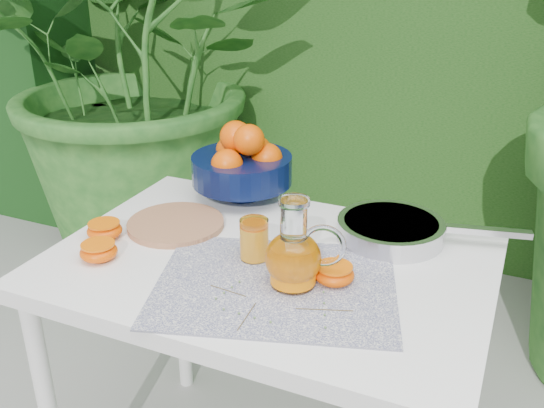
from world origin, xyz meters
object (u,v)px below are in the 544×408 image
at_px(cutting_board, 176,224).
at_px(saute_pan, 392,229).
at_px(fruit_bowl, 243,163).
at_px(white_table, 269,289).
at_px(juice_pitcher, 294,256).

height_order(cutting_board, saute_pan, saute_pan).
bearing_deg(cutting_board, fruit_bowl, 73.90).
height_order(white_table, saute_pan, saute_pan).
xyz_separation_m(juice_pitcher, saute_pan, (0.14, 0.30, -0.05)).
xyz_separation_m(fruit_bowl, saute_pan, (0.45, -0.09, -0.07)).
bearing_deg(cutting_board, white_table, -11.09).
bearing_deg(cutting_board, saute_pan, 16.95).
bearing_deg(juice_pitcher, fruit_bowl, 128.71).
xyz_separation_m(fruit_bowl, juice_pitcher, (0.31, -0.39, -0.03)).
xyz_separation_m(white_table, saute_pan, (0.24, 0.21, 0.11)).
xyz_separation_m(white_table, juice_pitcher, (0.10, -0.09, 0.15)).
xyz_separation_m(cutting_board, juice_pitcher, (0.38, -0.14, 0.06)).
bearing_deg(white_table, juice_pitcher, -41.28).
distance_m(cutting_board, saute_pan, 0.54).
relative_size(white_table, cutting_board, 4.06).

